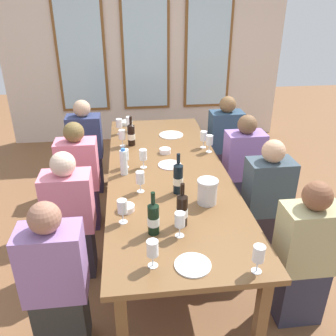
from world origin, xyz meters
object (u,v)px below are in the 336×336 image
Objects in this scene: water_bottle at (124,162)px; wine_glass_11 at (209,141)px; white_plate_0 at (170,165)px; seated_person_7 at (304,258)px; wine_glass_5 at (259,254)px; white_plate_1 at (171,135)px; wine_glass_7 at (180,220)px; wine_glass_10 at (125,155)px; seated_person_1 at (243,170)px; wine_glass_9 at (143,155)px; wine_bottle_1 at (153,218)px; wine_bottle_0 at (183,209)px; wine_glass_6 at (122,208)px; wine_bottle_2 at (131,134)px; seated_person_2 at (71,219)px; seated_person_3 at (266,203)px; wine_glass_3 at (119,124)px; tasting_bowl_1 at (126,123)px; wine_glass_0 at (129,121)px; seated_person_5 at (225,144)px; wine_glass_2 at (153,250)px; seated_person_4 at (86,149)px; tasting_bowl_0 at (165,151)px; white_plate_2 at (193,265)px; metal_pitcher at (207,191)px; dining_table at (167,176)px; seated_person_0 at (80,180)px; wine_glass_8 at (140,178)px; wine_bottle_3 at (178,178)px; tasting_bowl_2 at (126,208)px; wine_glass_4 at (204,136)px; wine_glass_1 at (122,135)px.

wine_glass_11 is at bearing 24.78° from water_bottle.
white_plate_0 is 0.19× the size of seated_person_7.
wine_glass_5 reaches higher than white_plate_0.
white_plate_1 is 1.83m from wine_glass_7.
wine_glass_5 and wine_glass_10 have the same top height.
wine_glass_9 is at bearing -165.72° from seated_person_1.
wine_bottle_1 is at bearing -89.49° from wine_glass_9.
wine_bottle_0 is 1.81× the size of wine_glass_6.
wine_bottle_1 is 1.54m from wine_bottle_2.
seated_person_2 is 1.00× the size of seated_person_3.
water_bottle is 1.00m from wine_glass_3.
seated_person_2 reaches higher than tasting_bowl_1.
water_bottle is 1.38× the size of wine_glass_0.
seated_person_1 and seated_person_5 have the same top height.
white_plate_1 is 0.65m from tasting_bowl_1.
wine_bottle_1 reaches higher than wine_glass_7.
wine_glass_2 is 0.16× the size of seated_person_4.
wine_glass_6 reaches higher than tasting_bowl_0.
wine_glass_6 is at bearing -43.26° from seated_person_2.
metal_pitcher reaches higher than white_plate_2.
tasting_bowl_1 is 0.13× the size of seated_person_4.
white_plate_1 and white_plate_2 have the same top height.
dining_table is 2.56× the size of seated_person_0.
tasting_bowl_1 is at bearing 63.76° from seated_person_0.
metal_pitcher is 0.17× the size of seated_person_1.
wine_glass_2 is at bearing -87.87° from wine_bottle_2.
wine_glass_7 is at bearing -123.29° from seated_person_1.
wine_bottle_2 is at bearing -40.96° from seated_person_4.
tasting_bowl_0 reaches higher than dining_table.
seated_person_0 and seated_person_2 have the same top height.
wine_glass_8 is at bearing -76.25° from wine_glass_10.
wine_bottle_3 reaches higher than wine_glass_0.
wine_glass_8 is (-0.29, 0.05, -0.01)m from wine_bottle_3.
wine_glass_8 reaches higher than tasting_bowl_2.
seated_person_4 is at bearing 150.45° from wine_glass_11.
wine_glass_11 reaches higher than dining_table.
metal_pitcher is 1.28× the size of tasting_bowl_1.
wine_glass_4 is at bearing 87.50° from wine_glass_5.
wine_bottle_1 is (-0.20, -0.07, -0.01)m from wine_bottle_0.
wine_glass_1 is 0.16× the size of seated_person_4.
seated_person_3 is at bearing -37.54° from wine_glass_1.
tasting_bowl_2 is at bearing -88.18° from wine_glass_3.
tasting_bowl_1 is 0.69m from wine_glass_1.
tasting_bowl_2 is 1.28m from seated_person_7.
wine_bottle_3 is at bearing -118.99° from wine_glass_11.
wine_glass_3 is 1.00× the size of wine_glass_9.
tasting_bowl_0 is at bearing -104.39° from white_plate_1.
wine_glass_7 is (-0.18, -1.82, 0.12)m from white_plate_1.
white_plate_1 is 1.27m from wine_bottle_3.
wine_glass_0 is at bearing 93.33° from wine_bottle_1.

